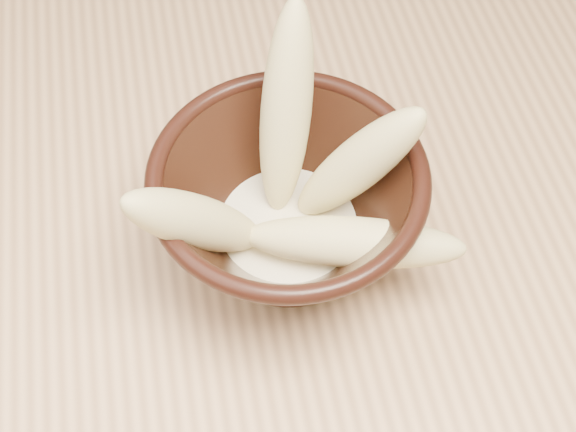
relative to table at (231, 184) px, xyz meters
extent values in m
plane|color=tan|center=(0.00, 0.00, -0.67)|extent=(4.00, 4.00, 0.00)
cube|color=tan|center=(0.00, 0.00, 0.06)|extent=(1.20, 0.80, 0.04)
cylinder|color=tan|center=(0.54, 0.34, -0.32)|extent=(0.05, 0.05, 0.71)
cylinder|color=black|center=(0.03, -0.13, 0.08)|extent=(0.08, 0.08, 0.01)
cylinder|color=black|center=(0.03, -0.13, 0.10)|extent=(0.08, 0.08, 0.01)
torus|color=black|center=(0.03, -0.13, 0.17)|extent=(0.19, 0.19, 0.01)
cylinder|color=beige|center=(0.03, -0.13, 0.11)|extent=(0.10, 0.10, 0.01)
ellipsoid|color=#E6D688|center=(0.04, -0.08, 0.19)|extent=(0.07, 0.10, 0.15)
ellipsoid|color=#E6D688|center=(-0.04, -0.15, 0.17)|extent=(0.11, 0.06, 0.12)
ellipsoid|color=#E6D688|center=(0.08, -0.12, 0.17)|extent=(0.11, 0.05, 0.12)
ellipsoid|color=#E6D688|center=(0.06, -0.17, 0.14)|extent=(0.15, 0.08, 0.04)
camera|label=1|loc=(-0.03, -0.43, 0.59)|focal=50.00mm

